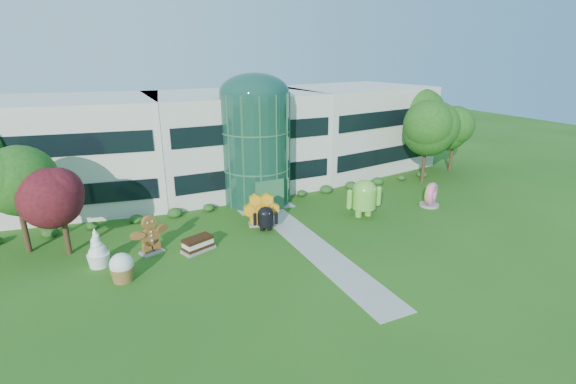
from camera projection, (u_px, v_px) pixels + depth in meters
name	position (u px, v px, depth m)	size (l,w,h in m)	color
ground	(322.00, 254.00, 28.36)	(140.00, 140.00, 0.00)	#215114
building	(234.00, 139.00, 42.27)	(46.00, 15.00, 9.30)	beige
atrium	(256.00, 149.00, 37.06)	(6.00, 6.00, 9.80)	#194738
walkway	(308.00, 242.00, 30.06)	(2.40, 20.00, 0.04)	#9E9E93
tree_red	(62.00, 213.00, 27.48)	(4.00, 4.00, 6.00)	#3F0C14
trees_backdrop	(252.00, 154.00, 38.14)	(52.00, 8.00, 8.40)	#184B12
android_green	(364.00, 195.00, 34.40)	(3.26, 2.17, 3.69)	#63B63A
android_black	(266.00, 217.00, 31.81)	(1.97, 1.32, 2.24)	black
donut	(430.00, 194.00, 36.87)	(2.13, 1.02, 2.21)	pink
gingerbread	(150.00, 234.00, 28.14)	(2.98, 1.15, 2.75)	brown
ice_cream_sandwich	(198.00, 244.00, 28.73)	(2.23, 1.11, 0.99)	black
honeycomb	(261.00, 211.00, 32.82)	(3.01, 1.08, 2.37)	orange
froyo	(97.00, 248.00, 26.40)	(1.50, 1.50, 2.56)	white
cupcake	(122.00, 267.00, 24.81)	(1.49, 1.49, 1.79)	white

